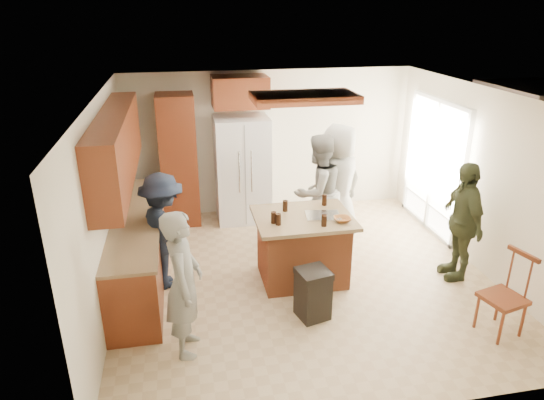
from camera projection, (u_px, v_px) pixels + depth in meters
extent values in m
plane|color=tan|center=(303.00, 276.00, 6.73)|extent=(5.00, 5.00, 0.00)
plane|color=white|center=(309.00, 95.00, 5.79)|extent=(5.00, 5.00, 0.00)
plane|color=beige|center=(270.00, 142.00, 8.54)|extent=(5.00, 0.00, 5.00)
plane|color=beige|center=(382.00, 300.00, 3.99)|extent=(5.00, 0.00, 5.00)
plane|color=beige|center=(105.00, 207.00, 5.82)|extent=(0.00, 5.00, 5.00)
plane|color=beige|center=(481.00, 180.00, 6.70)|extent=(0.00, 5.00, 5.00)
cube|color=white|center=(435.00, 167.00, 7.87)|extent=(0.02, 1.60, 2.10)
cube|color=white|center=(434.00, 167.00, 7.86)|extent=(0.08, 1.72, 2.10)
cube|color=maroon|center=(304.00, 97.00, 6.00)|extent=(1.30, 0.70, 0.10)
cube|color=white|center=(304.00, 102.00, 6.02)|extent=(1.10, 0.50, 0.02)
cube|color=olive|center=(506.00, 222.00, 8.55)|extent=(3.00, 3.00, 0.10)
cube|color=#593319|center=(530.00, 153.00, 8.82)|extent=(1.40, 1.60, 2.00)
imported|color=gray|center=(184.00, 284.00, 5.02)|extent=(0.50, 0.64, 1.64)
imported|color=gray|center=(318.00, 192.00, 7.29)|extent=(1.01, 0.87, 1.78)
imported|color=gray|center=(337.00, 184.00, 7.46)|extent=(1.08, 0.91, 1.88)
imported|color=#343921|center=(462.00, 221.00, 6.46)|extent=(0.59, 1.01, 1.65)
imported|color=black|center=(164.00, 232.00, 6.26)|extent=(0.82, 1.12, 1.57)
cube|color=maroon|center=(139.00, 249.00, 6.55)|extent=(0.60, 3.00, 0.88)
cube|color=#846B4C|center=(136.00, 218.00, 6.37)|extent=(0.64, 3.00, 0.04)
cube|color=maroon|center=(117.00, 147.00, 5.98)|extent=(0.35, 3.00, 0.85)
cube|color=maroon|center=(179.00, 161.00, 8.04)|extent=(0.60, 0.60, 2.20)
cube|color=maroon|center=(240.00, 92.00, 7.81)|extent=(0.90, 0.60, 0.50)
cube|color=white|center=(242.00, 170.00, 8.23)|extent=(0.90, 0.72, 1.80)
cube|color=gray|center=(245.00, 177.00, 7.89)|extent=(0.01, 0.01, 1.71)
cylinder|color=silver|center=(239.00, 172.00, 7.82)|extent=(0.02, 0.02, 0.70)
cylinder|color=silver|center=(252.00, 172.00, 7.86)|extent=(0.02, 0.02, 0.70)
cube|color=#974826|center=(302.00, 249.00, 6.54)|extent=(1.10, 0.85, 0.88)
cube|color=#866C4D|center=(303.00, 218.00, 6.36)|extent=(1.28, 1.03, 0.05)
cube|color=silver|center=(323.00, 216.00, 6.35)|extent=(0.49, 0.39, 0.02)
imported|color=brown|center=(342.00, 219.00, 6.20)|extent=(0.22, 0.22, 0.05)
cylinder|color=black|center=(274.00, 217.00, 6.13)|extent=(0.07, 0.07, 0.15)
cylinder|color=black|center=(285.00, 206.00, 6.48)|extent=(0.07, 0.07, 0.15)
cylinder|color=black|center=(324.00, 200.00, 6.68)|extent=(0.07, 0.07, 0.15)
cylinder|color=black|center=(324.00, 221.00, 6.05)|extent=(0.07, 0.07, 0.15)
cylinder|color=black|center=(278.00, 219.00, 6.08)|extent=(0.07, 0.07, 0.15)
cube|color=black|center=(313.00, 297.00, 5.77)|extent=(0.41, 0.41, 0.55)
cube|color=black|center=(314.00, 274.00, 5.66)|extent=(0.43, 0.43, 0.08)
cube|color=maroon|center=(503.00, 298.00, 5.43)|extent=(0.51, 0.51, 0.05)
cylinder|color=maroon|center=(501.00, 328.00, 5.31)|extent=(0.04, 0.04, 0.44)
cylinder|color=maroon|center=(523.00, 320.00, 5.44)|extent=(0.04, 0.04, 0.44)
cylinder|color=maroon|center=(477.00, 311.00, 5.59)|extent=(0.04, 0.04, 0.44)
cylinder|color=maroon|center=(498.00, 304.00, 5.73)|extent=(0.04, 0.04, 0.44)
cube|color=maroon|center=(524.00, 254.00, 5.31)|extent=(0.14, 0.40, 0.05)
cylinder|color=maroon|center=(529.00, 279.00, 5.30)|extent=(0.03, 0.03, 0.50)
cylinder|color=maroon|center=(510.00, 269.00, 5.50)|extent=(0.03, 0.03, 0.50)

